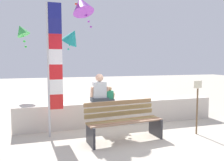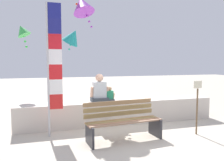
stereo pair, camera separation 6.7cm
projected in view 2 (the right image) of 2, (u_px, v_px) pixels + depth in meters
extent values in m
plane|color=#BAAF9E|center=(131.00, 132.00, 5.69)|extent=(40.00, 40.00, 0.00)
cube|color=beige|center=(120.00, 112.00, 6.57)|extent=(5.83, 0.63, 0.67)
cube|color=#987359|center=(128.00, 123.00, 4.92)|extent=(1.78, 0.26, 0.03)
cube|color=#A57455|center=(125.00, 122.00, 5.02)|extent=(1.78, 0.26, 0.03)
cube|color=#9B834E|center=(123.00, 121.00, 5.13)|extent=(1.78, 0.26, 0.03)
cube|color=#A17A4A|center=(121.00, 120.00, 5.23)|extent=(1.78, 0.26, 0.03)
cube|color=#987D4D|center=(120.00, 114.00, 5.32)|extent=(1.77, 0.23, 0.10)
cube|color=#967C4B|center=(119.00, 108.00, 5.33)|extent=(1.77, 0.23, 0.10)
cube|color=#95714C|center=(119.00, 103.00, 5.34)|extent=(1.77, 0.23, 0.10)
cube|color=#2D2D33|center=(90.00, 135.00, 4.79)|extent=(0.11, 0.53, 0.45)
cube|color=#2D2D33|center=(155.00, 127.00, 5.41)|extent=(0.11, 0.53, 0.45)
cube|color=#383F48|center=(99.00, 100.00, 6.32)|extent=(0.47, 0.39, 0.13)
cube|color=silver|center=(99.00, 90.00, 6.30)|extent=(0.36, 0.24, 0.45)
cylinder|color=#DBAA8E|center=(92.00, 92.00, 6.22)|extent=(0.07, 0.18, 0.33)
cylinder|color=#DBAA8E|center=(107.00, 91.00, 6.34)|extent=(0.07, 0.18, 0.33)
sphere|color=#DBAA8E|center=(99.00, 78.00, 6.27)|extent=(0.22, 0.22, 0.22)
cube|color=#353B46|center=(110.00, 100.00, 6.41)|extent=(0.25, 0.21, 0.07)
cube|color=#23845C|center=(110.00, 95.00, 6.39)|extent=(0.19, 0.13, 0.24)
cylinder|color=tan|center=(106.00, 96.00, 6.35)|extent=(0.04, 0.10, 0.17)
cylinder|color=tan|center=(114.00, 96.00, 6.42)|extent=(0.04, 0.10, 0.17)
sphere|color=tan|center=(110.00, 89.00, 6.38)|extent=(0.12, 0.12, 0.12)
cylinder|color=#B7B7BC|center=(48.00, 71.00, 5.25)|extent=(0.05, 0.05, 3.19)
cube|color=red|center=(56.00, 102.00, 5.37)|extent=(0.31, 0.02, 0.36)
cube|color=white|center=(56.00, 87.00, 5.34)|extent=(0.31, 0.02, 0.36)
cube|color=red|center=(56.00, 72.00, 5.30)|extent=(0.31, 0.02, 0.36)
cube|color=white|center=(55.00, 57.00, 5.27)|extent=(0.31, 0.02, 0.36)
cube|color=red|center=(55.00, 42.00, 5.24)|extent=(0.31, 0.02, 0.36)
cube|color=navy|center=(55.00, 26.00, 5.21)|extent=(0.31, 0.02, 0.36)
cube|color=navy|center=(54.00, 10.00, 5.18)|extent=(0.31, 0.02, 0.36)
cone|color=teal|center=(73.00, 37.00, 9.27)|extent=(1.16, 1.11, 0.86)
sphere|color=teal|center=(72.00, 41.00, 9.19)|extent=(0.08, 0.08, 0.08)
sphere|color=teal|center=(70.00, 45.00, 9.11)|extent=(0.08, 0.08, 0.08)
sphere|color=teal|center=(69.00, 49.00, 9.03)|extent=(0.08, 0.08, 0.08)
cone|color=purple|center=(82.00, 5.00, 7.85)|extent=(1.09, 1.17, 0.85)
sphere|color=purple|center=(85.00, 11.00, 7.93)|extent=(0.08, 0.08, 0.08)
sphere|color=purple|center=(87.00, 16.00, 8.01)|extent=(0.08, 0.08, 0.08)
sphere|color=purple|center=(89.00, 22.00, 8.10)|extent=(0.08, 0.08, 0.08)
sphere|color=purple|center=(91.00, 27.00, 8.18)|extent=(0.08, 0.08, 0.08)
cone|color=green|center=(22.00, 30.00, 7.62)|extent=(0.67, 0.60, 0.51)
sphere|color=green|center=(24.00, 36.00, 7.73)|extent=(0.08, 0.08, 0.08)
sphere|color=green|center=(25.00, 41.00, 7.85)|extent=(0.08, 0.08, 0.08)
sphere|color=green|center=(27.00, 47.00, 7.96)|extent=(0.08, 0.08, 0.08)
sphere|color=red|center=(77.00, 4.00, 8.22)|extent=(0.08, 0.08, 0.08)
cylinder|color=brown|center=(197.00, 112.00, 5.50)|extent=(0.04, 0.04, 1.15)
cube|color=beige|center=(198.00, 85.00, 5.44)|extent=(0.24, 0.05, 0.18)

